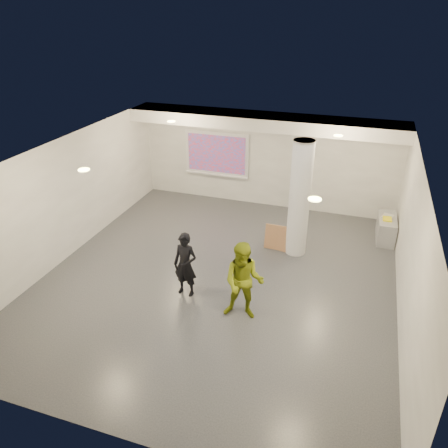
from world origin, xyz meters
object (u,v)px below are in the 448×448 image
(woman, at_px, (185,265))
(man, at_px, (244,282))
(projection_screen, at_px, (217,154))
(credenza, at_px, (386,229))
(column, at_px, (299,199))

(woman, height_order, man, man)
(projection_screen, bearing_deg, credenza, -12.54)
(projection_screen, bearing_deg, column, -40.56)
(column, height_order, projection_screen, column)
(woman, bearing_deg, credenza, 48.71)
(projection_screen, height_order, woman, projection_screen)
(credenza, bearing_deg, projection_screen, 165.09)
(projection_screen, bearing_deg, woman, -78.05)
(credenza, bearing_deg, woman, -138.48)
(column, bearing_deg, woman, -127.64)
(woman, relative_size, man, 0.87)
(projection_screen, xyz_separation_m, credenza, (5.32, -1.18, -1.20))
(projection_screen, height_order, credenza, projection_screen)
(column, relative_size, man, 1.76)
(credenza, xyz_separation_m, man, (-2.78, -4.42, 0.53))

